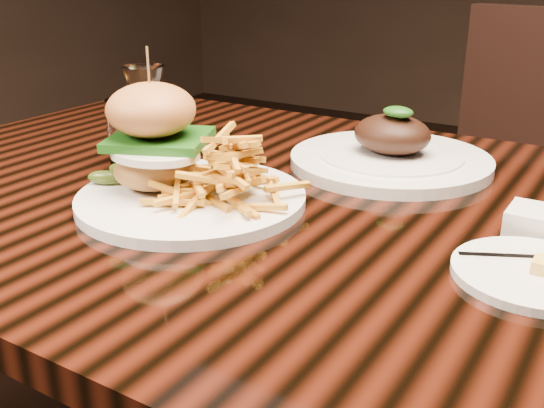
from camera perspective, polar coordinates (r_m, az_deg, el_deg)
The scene contains 8 objects.
dining_table at distance 0.89m, azimuth 7.66°, elevation -5.05°, with size 1.60×0.90×0.75m.
burger_plate at distance 0.85m, azimuth -7.48°, elevation 3.63°, with size 0.31×0.31×0.21m.
side_saucer at distance 0.72m, azimuth 22.46°, elevation -5.75°, with size 0.17×0.17×0.02m.
ramekin at distance 0.83m, azimuth 22.55°, elevation -1.43°, with size 0.06×0.06×0.03m, color white.
wine_glass at distance 0.96m, azimuth -11.28°, elevation 9.37°, with size 0.06×0.06×0.17m.
water_tumbler at distance 1.04m, azimuth -12.37°, elevation 6.28°, with size 0.08×0.08×0.11m, color white.
far_dish at distance 1.03m, azimuth 10.60°, elevation 4.37°, with size 0.32×0.32×0.10m.
chair_far at distance 1.72m, azimuth 21.52°, elevation 1.98°, with size 0.53×0.54×0.95m.
Camera 1 is at (0.32, -0.73, 1.06)m, focal length 42.00 mm.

